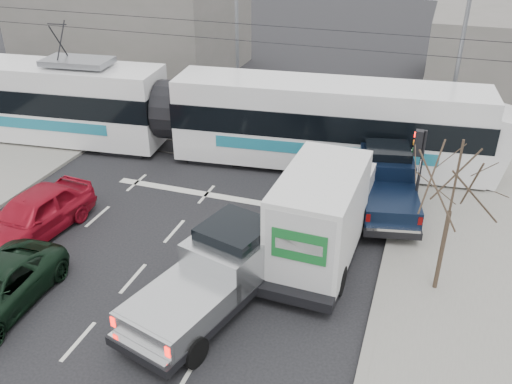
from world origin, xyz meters
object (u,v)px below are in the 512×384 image
(bare_tree, at_px, (455,184))
(traffic_signal, at_px, (418,156))
(street_lamp_near, at_px, (457,44))
(red_car, at_px, (33,215))
(tram, at_px, (169,111))
(street_lamp_far, at_px, (233,20))
(navy_pickup, at_px, (387,181))
(box_truck, at_px, (324,213))
(silver_pickup, at_px, (220,270))

(bare_tree, bearing_deg, traffic_signal, 105.76)
(bare_tree, distance_m, street_lamp_near, 11.58)
(bare_tree, xyz_separation_m, red_car, (-13.95, -1.32, -2.94))
(bare_tree, relative_size, tram, 0.17)
(street_lamp_near, relative_size, red_car, 1.80)
(street_lamp_near, distance_m, tram, 13.48)
(street_lamp_far, relative_size, tram, 0.31)
(bare_tree, distance_m, red_car, 14.32)
(traffic_signal, bearing_deg, red_car, -157.47)
(street_lamp_near, xyz_separation_m, navy_pickup, (-1.89, -6.65, -3.97))
(traffic_signal, distance_m, box_truck, 4.33)
(street_lamp_far, distance_m, tram, 7.19)
(traffic_signal, xyz_separation_m, red_car, (-12.82, -5.32, -1.89))
(tram, bearing_deg, street_lamp_far, 76.52)
(traffic_signal, height_order, red_car, traffic_signal)
(bare_tree, distance_m, silver_pickup, 7.21)
(silver_pickup, bearing_deg, street_lamp_far, 124.48)
(street_lamp_near, distance_m, box_truck, 11.81)
(tram, bearing_deg, red_car, -104.92)
(silver_pickup, bearing_deg, traffic_signal, 67.80)
(street_lamp_far, height_order, silver_pickup, street_lamp_far)
(tram, distance_m, navy_pickup, 10.73)
(bare_tree, xyz_separation_m, navy_pickup, (-2.17, 4.85, -2.65))
(street_lamp_far, bearing_deg, silver_pickup, -70.83)
(bare_tree, height_order, street_lamp_near, street_lamp_near)
(tram, xyz_separation_m, silver_pickup, (6.45, -9.64, -0.92))
(silver_pickup, bearing_deg, bare_tree, 38.07)
(silver_pickup, relative_size, navy_pickup, 1.16)
(street_lamp_far, distance_m, silver_pickup, 17.50)
(tram, bearing_deg, street_lamp_near, 13.87)
(traffic_signal, xyz_separation_m, street_lamp_far, (-10.66, 9.50, 2.37))
(red_car, bearing_deg, traffic_signal, 28.11)
(street_lamp_far, bearing_deg, navy_pickup, -42.00)
(tram, height_order, box_truck, tram)
(box_truck, height_order, red_car, box_truck)
(navy_pickup, bearing_deg, bare_tree, -77.71)
(silver_pickup, relative_size, red_car, 1.34)
(street_lamp_far, bearing_deg, street_lamp_near, -9.87)
(bare_tree, xyz_separation_m, tram, (-12.64, 7.04, -1.73))
(traffic_signal, relative_size, silver_pickup, 0.54)
(bare_tree, xyz_separation_m, silver_pickup, (-6.19, -2.60, -2.64))
(silver_pickup, relative_size, box_truck, 0.97)
(traffic_signal, bearing_deg, street_lamp_far, 138.28)
(tram, xyz_separation_m, navy_pickup, (10.46, -2.19, -0.93))
(silver_pickup, xyz_separation_m, box_truck, (2.38, 3.36, 0.53))
(tram, height_order, navy_pickup, tram)
(navy_pickup, bearing_deg, street_lamp_far, 126.14)
(bare_tree, relative_size, box_truck, 0.73)
(bare_tree, bearing_deg, street_lamp_far, 131.12)
(bare_tree, relative_size, navy_pickup, 0.87)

